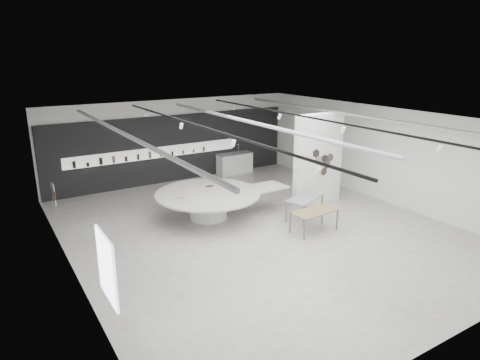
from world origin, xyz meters
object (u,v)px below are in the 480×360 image
display_island (210,201)px  sample_table_stone (305,199)px  sample_table_wood (314,213)px  kitchen_counter (235,163)px  partition_column (318,160)px

display_island → sample_table_stone: size_ratio=2.85×
sample_table_wood → kitchen_counter: bearing=78.8°
partition_column → display_island: bearing=169.2°
partition_column → sample_table_wood: size_ratio=2.28×
partition_column → sample_table_stone: partition_column is taller
partition_column → display_island: 4.60m
partition_column → sample_table_wood: bearing=-133.2°
display_island → kitchen_counter: size_ratio=2.71×
partition_column → sample_table_stone: 2.10m
sample_table_wood → sample_table_stone: sample_table_stone is taller
display_island → sample_table_stone: display_island is taller
kitchen_counter → partition_column: bearing=-86.0°
kitchen_counter → sample_table_wood: bearing=-102.2°
sample_table_stone → display_island: bearing=147.2°
partition_column → kitchen_counter: (-0.48, 5.55, -1.28)m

